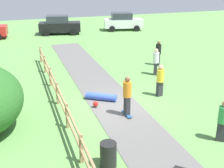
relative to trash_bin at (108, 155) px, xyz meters
The scene contains 12 objects.
ground_plane 4.74m from the trash_bin, 67.60° to the left, with size 60.00×60.00×0.00m, color #60934C.
asphalt_path 4.74m from the trash_bin, 67.60° to the left, with size 2.40×28.00×0.02m, color #605E5B.
wooden_fence 4.44m from the trash_bin, 100.38° to the left, with size 0.12×18.12×1.10m.
trash_bin is the anchor object (origin of this frame).
skater_riding 3.90m from the trash_bin, 59.43° to the left, with size 0.40×0.81×1.88m.
skater_fallen 5.45m from the trash_bin, 76.12° to the left, with size 1.52×1.48×0.36m.
bystander_green 4.65m from the trash_bin, ahead, with size 0.53×0.53×1.68m.
bystander_yellow 6.63m from the trash_bin, 48.07° to the left, with size 0.47×0.47×1.70m.
bystander_white 9.95m from the trash_bin, 54.62° to the left, with size 0.50×0.50×1.69m.
bystander_black 12.05m from the trash_bin, 55.37° to the left, with size 0.54×0.54×1.72m.
parked_car_white 24.84m from the trash_bin, 68.32° to the left, with size 4.46×2.66×1.92m.
parked_car_black 23.18m from the trash_bin, 84.68° to the left, with size 4.45×2.62×1.92m.
Camera 1 is at (-4.37, -12.39, 6.17)m, focal length 47.82 mm.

